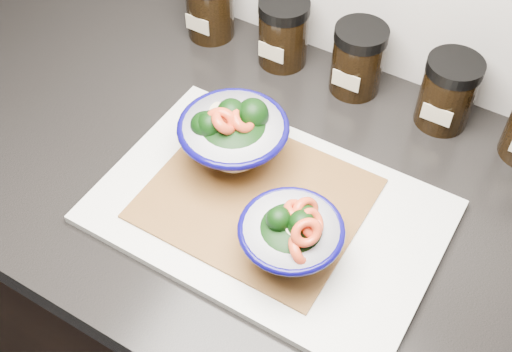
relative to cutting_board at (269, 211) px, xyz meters
The scene contains 9 objects.
countertop 0.10m from the cutting_board, 31.59° to the left, with size 3.50×0.60×0.04m, color black.
cutting_board is the anchor object (origin of this frame).
bamboo_mat 0.02m from the cutting_board, 166.40° to the left, with size 0.28×0.24×0.00m, color #975E2D.
bowl_left 0.11m from the cutting_board, 150.32° to the left, with size 0.15×0.15×0.11m.
bowl_right 0.10m from the cutting_board, 39.79° to the right, with size 0.13×0.13×0.10m.
spice_jar_a 0.41m from the cutting_board, 134.38° to the left, with size 0.08×0.08×0.11m.
spice_jar_b 0.33m from the cutting_board, 116.13° to the left, with size 0.08×0.08×0.11m.
spice_jar_c 0.29m from the cutting_board, 92.15° to the left, with size 0.08×0.08×0.11m.
spice_jar_d 0.32m from the cutting_board, 65.22° to the left, with size 0.08×0.08×0.11m.
Camera 1 is at (0.17, 0.95, 1.59)m, focal length 45.00 mm.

